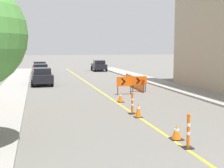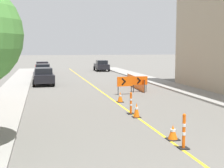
{
  "view_description": "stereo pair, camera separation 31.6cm",
  "coord_description": "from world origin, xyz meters",
  "views": [
    {
      "loc": [
        -4.88,
        -2.64,
        3.41
      ],
      "look_at": [
        0.06,
        17.55,
        1.0
      ],
      "focal_mm": 50.0,
      "sensor_mm": 36.0,
      "label": 1
    },
    {
      "loc": [
        -4.58,
        -2.71,
        3.41
      ],
      "look_at": [
        0.06,
        17.55,
        1.0
      ],
      "focal_mm": 50.0,
      "sensor_mm": 36.0,
      "label": 2
    }
  ],
  "objects": [
    {
      "name": "lane_stripe",
      "position": [
        0.0,
        24.53,
        0.0
      ],
      "size": [
        0.12,
        49.06,
        0.01
      ],
      "color": "gold",
      "rests_on": "ground_plane"
    },
    {
      "name": "sidewalk_left",
      "position": [
        -6.76,
        24.53,
        0.06
      ],
      "size": [
        2.37,
        49.06,
        0.12
      ],
      "color": "gray",
      "rests_on": "ground_plane"
    },
    {
      "name": "sidewalk_right",
      "position": [
        6.76,
        24.53,
        0.06
      ],
      "size": [
        2.37,
        49.06,
        0.12
      ],
      "color": "gray",
      "rests_on": "ground_plane"
    },
    {
      "name": "traffic_cone_second",
      "position": [
        0.17,
        7.84,
        0.28
      ],
      "size": [
        0.46,
        0.46,
        0.56
      ],
      "color": "black",
      "rests_on": "ground_plane"
    },
    {
      "name": "traffic_cone_third",
      "position": [
        -0.04,
        11.71,
        0.37
      ],
      "size": [
        0.39,
        0.39,
        0.74
      ],
      "color": "black",
      "rests_on": "ground_plane"
    },
    {
      "name": "traffic_cone_fourth",
      "position": [
        0.26,
        16.14,
        0.33
      ],
      "size": [
        0.43,
        0.43,
        0.67
      ],
      "color": "black",
      "rests_on": "ground_plane"
    },
    {
      "name": "delineator_post_front",
      "position": [
        0.09,
        6.77,
        0.53
      ],
      "size": [
        0.34,
        0.34,
        1.22
      ],
      "color": "black",
      "rests_on": "ground_plane"
    },
    {
      "name": "delineator_post_rear",
      "position": [
        -0.08,
        12.55,
        0.49
      ],
      "size": [
        0.35,
        0.35,
        1.14
      ],
      "color": "black",
      "rests_on": "ground_plane"
    },
    {
      "name": "arrow_barricade_primary",
      "position": [
        1.37,
        19.12,
        0.93
      ],
      "size": [
        1.18,
        0.17,
        1.33
      ],
      "rotation": [
        0.0,
        0.0,
        0.1
      ],
      "color": "#EF560C",
      "rests_on": "ground_plane"
    },
    {
      "name": "arrow_barricade_secondary",
      "position": [
        2.87,
        20.17,
        0.86
      ],
      "size": [
        1.21,
        0.11,
        1.23
      ],
      "rotation": [
        0.0,
        0.0,
        -0.04
      ],
      "color": "#EF560C",
      "rests_on": "ground_plane"
    },
    {
      "name": "safety_mesh_fence",
      "position": [
        3.25,
        22.64,
        0.5
      ],
      "size": [
        0.42,
        6.12,
        1.0
      ],
      "rotation": [
        0.0,
        0.0,
        1.51
      ],
      "color": "#EF560C",
      "rests_on": "ground_plane"
    },
    {
      "name": "parked_car_curb_near",
      "position": [
        -4.37,
        26.75,
        0.8
      ],
      "size": [
        1.95,
        4.36,
        1.59
      ],
      "rotation": [
        0.0,
        0.0,
        0.03
      ],
      "color": "black",
      "rests_on": "ground_plane"
    },
    {
      "name": "parked_car_curb_mid",
      "position": [
        -4.34,
        33.92,
        0.8
      ],
      "size": [
        1.95,
        4.36,
        1.59
      ],
      "rotation": [
        0.0,
        0.0,
        -0.03
      ],
      "color": "#474C51",
      "rests_on": "ground_plane"
    },
    {
      "name": "parked_car_curb_far",
      "position": [
        -4.4,
        40.28,
        0.8
      ],
      "size": [
        1.95,
        4.35,
        1.59
      ],
      "rotation": [
        0.0,
        0.0,
        0.03
      ],
      "color": "maroon",
      "rests_on": "ground_plane"
    },
    {
      "name": "parked_car_opposite_side",
      "position": [
        4.26,
        42.91,
        0.8
      ],
      "size": [
        1.98,
        4.37,
        1.59
      ],
      "rotation": [
        0.0,
        0.0,
        -0.04
      ],
      "color": "black",
      "rests_on": "ground_plane"
    }
  ]
}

